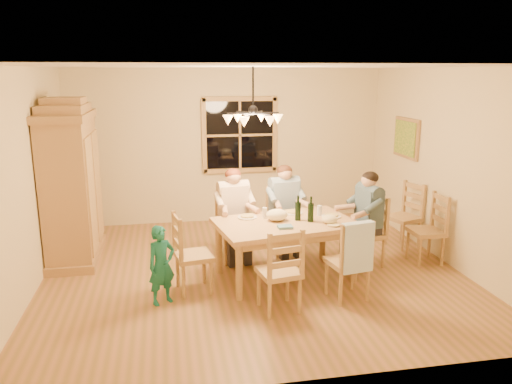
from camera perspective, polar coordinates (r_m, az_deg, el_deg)
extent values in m
plane|color=olive|center=(6.84, -0.31, -9.08)|extent=(5.50, 5.50, 0.00)
cube|color=white|center=(6.32, -0.34, 14.16)|extent=(5.50, 5.00, 0.02)
cube|color=beige|center=(8.88, -3.16, 5.23)|extent=(5.50, 0.02, 2.70)
cube|color=beige|center=(6.56, -24.71, 1.01)|extent=(0.02, 5.00, 2.70)
cube|color=beige|center=(7.43, 21.07, 2.69)|extent=(0.02, 5.00, 2.70)
cube|color=black|center=(8.86, -1.87, 6.53)|extent=(1.20, 0.03, 1.20)
cube|color=#9C7345|center=(8.84, -1.85, 6.51)|extent=(1.30, 0.06, 1.30)
cube|color=#A67A48|center=(8.41, 16.83, 5.92)|extent=(0.04, 0.78, 0.64)
cube|color=#1E6B2D|center=(8.40, 16.64, 5.92)|extent=(0.02, 0.68, 0.54)
cylinder|color=black|center=(6.32, -0.34, 11.75)|extent=(0.02, 0.02, 0.53)
sphere|color=black|center=(6.33, -0.34, 9.36)|extent=(0.12, 0.12, 0.12)
cylinder|color=black|center=(6.37, 1.10, 9.02)|extent=(0.34, 0.02, 0.02)
cone|color=#FFB259|center=(6.41, 2.51, 8.32)|extent=(0.13, 0.13, 0.12)
cylinder|color=black|center=(6.49, 0.15, 9.10)|extent=(0.19, 0.31, 0.02)
cone|color=#FFB259|center=(6.64, 0.62, 8.52)|extent=(0.13, 0.13, 0.12)
cylinder|color=black|center=(6.46, -1.26, 9.08)|extent=(0.19, 0.31, 0.02)
cone|color=#FFB259|center=(6.59, -2.15, 8.47)|extent=(0.13, 0.13, 0.12)
cylinder|color=black|center=(6.31, -1.78, 8.97)|extent=(0.34, 0.02, 0.02)
cone|color=#FFB259|center=(6.30, -3.23, 8.21)|extent=(0.13, 0.13, 0.12)
cylinder|color=black|center=(6.19, -0.85, 8.88)|extent=(0.19, 0.31, 0.02)
cone|color=#FFB259|center=(6.04, -1.38, 8.01)|extent=(0.13, 0.13, 0.12)
cylinder|color=black|center=(6.22, 0.63, 8.91)|extent=(0.19, 0.31, 0.02)
cone|color=#FFB259|center=(6.10, 1.62, 8.06)|extent=(0.13, 0.13, 0.12)
cube|color=#A67A48|center=(7.49, -20.33, 0.10)|extent=(0.60, 1.30, 2.00)
cube|color=#A67A48|center=(7.33, -21.00, 8.10)|extent=(0.66, 1.40, 0.10)
cube|color=#A67A48|center=(7.32, -21.07, 8.88)|extent=(0.58, 1.00, 0.12)
cube|color=#A67A48|center=(7.32, -21.14, 9.66)|extent=(0.52, 0.55, 0.10)
cube|color=#9C7345|center=(7.12, -18.31, -0.40)|extent=(0.03, 0.55, 1.60)
cube|color=#9C7345|center=(7.76, -17.68, 0.75)|extent=(0.03, 0.55, 1.60)
cube|color=#A67A48|center=(7.75, -19.76, -6.68)|extent=(0.66, 1.40, 0.12)
cube|color=#A57A49|center=(6.44, 3.41, -3.66)|extent=(1.91, 1.36, 0.06)
cube|color=#9C7345|center=(6.46, 3.40, -4.34)|extent=(1.74, 1.18, 0.10)
cylinder|color=#9C7345|center=(5.92, -1.92, -9.13)|extent=(0.09, 0.09, 0.70)
cylinder|color=#9C7345|center=(6.54, 11.22, -7.14)|extent=(0.09, 0.09, 0.70)
cylinder|color=#9C7345|center=(6.70, -4.28, -6.41)|extent=(0.09, 0.09, 0.70)
cylinder|color=#9C7345|center=(7.26, 7.64, -4.92)|extent=(0.09, 0.09, 0.70)
cube|color=#9C7345|center=(7.12, -2.55, -4.32)|extent=(0.51, 0.49, 0.06)
cube|color=#9C7345|center=(7.04, -2.57, -2.23)|extent=(0.38, 0.11, 0.54)
cube|color=#9C7345|center=(7.38, 3.24, -3.68)|extent=(0.51, 0.49, 0.06)
cube|color=#9C7345|center=(7.30, 3.27, -1.65)|extent=(0.38, 0.11, 0.54)
cube|color=#9C7345|center=(5.66, 2.65, -9.17)|extent=(0.51, 0.49, 0.06)
cube|color=#9C7345|center=(5.56, 2.68, -6.60)|extent=(0.38, 0.11, 0.54)
cube|color=#9C7345|center=(6.03, 10.43, -7.92)|extent=(0.51, 0.49, 0.06)
cube|color=#9C7345|center=(5.94, 10.54, -5.49)|extent=(0.38, 0.11, 0.54)
cube|color=#9C7345|center=(6.17, -7.14, -7.29)|extent=(0.49, 0.51, 0.06)
cube|color=#9C7345|center=(6.08, -7.21, -4.91)|extent=(0.11, 0.38, 0.54)
cube|color=#9C7345|center=(7.08, 12.48, -4.73)|extent=(0.49, 0.51, 0.06)
cube|color=#9C7345|center=(7.00, 12.60, -2.64)|extent=(0.11, 0.38, 0.54)
cube|color=beige|center=(7.01, -2.58, -1.29)|extent=(0.43, 0.29, 0.52)
cube|color=#262328|center=(7.09, -2.55, -3.71)|extent=(0.45, 0.48, 0.14)
sphere|color=tan|center=(6.92, -2.61, 1.75)|extent=(0.21, 0.21, 0.21)
ellipsoid|color=#592614|center=(6.91, -2.62, 2.00)|extent=(0.22, 0.22, 0.17)
cube|color=#2E5781|center=(7.27, 3.28, -0.74)|extent=(0.43, 0.29, 0.52)
cube|color=#262328|center=(7.36, 3.25, -3.08)|extent=(0.45, 0.48, 0.14)
sphere|color=tan|center=(7.19, 3.32, 2.19)|extent=(0.21, 0.21, 0.21)
ellipsoid|color=#381E11|center=(7.18, 3.33, 2.43)|extent=(0.22, 0.22, 0.17)
cube|color=#415768|center=(6.97, 12.65, -1.69)|extent=(0.29, 0.43, 0.52)
cube|color=#262328|center=(7.06, 12.52, -4.12)|extent=(0.48, 0.45, 0.14)
sphere|color=tan|center=(6.88, 12.81, 1.36)|extent=(0.21, 0.21, 0.21)
ellipsoid|color=black|center=(6.88, 12.82, 1.61)|extent=(0.22, 0.22, 0.17)
cube|color=#B7D4F8|center=(5.79, 11.49, -6.24)|extent=(0.39, 0.16, 0.58)
cylinder|color=black|center=(6.46, 4.82, -1.83)|extent=(0.08, 0.08, 0.33)
cylinder|color=black|center=(6.42, 6.28, -1.96)|extent=(0.08, 0.08, 0.33)
cylinder|color=white|center=(6.58, -1.00, -2.90)|extent=(0.26, 0.26, 0.02)
cylinder|color=white|center=(6.80, 4.25, -2.39)|extent=(0.26, 0.26, 0.02)
cylinder|color=white|center=(6.70, 8.61, -2.76)|extent=(0.26, 0.26, 0.02)
cylinder|color=silver|center=(6.57, 1.01, -2.38)|extent=(0.06, 0.06, 0.14)
cylinder|color=silver|center=(6.73, 7.28, -2.10)|extent=(0.06, 0.06, 0.14)
ellipsoid|color=beige|center=(6.40, 8.41, -3.10)|extent=(0.20, 0.20, 0.11)
cube|color=teal|center=(6.17, 3.34, -4.00)|extent=(0.20, 0.17, 0.03)
ellipsoid|color=beige|center=(6.45, 2.39, -2.64)|extent=(0.28, 0.22, 0.15)
imported|color=#186D64|center=(5.90, -10.75, -8.20)|extent=(0.41, 0.37, 0.94)
cube|color=#9C7345|center=(7.42, 18.85, -4.32)|extent=(0.42, 0.44, 0.06)
cube|color=#9C7345|center=(7.34, 19.01, -2.31)|extent=(0.05, 0.38, 0.54)
cube|color=#9C7345|center=(8.00, 16.47, -2.86)|extent=(0.54, 0.55, 0.06)
cube|color=#9C7345|center=(7.93, 16.60, -0.99)|extent=(0.17, 0.38, 0.54)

